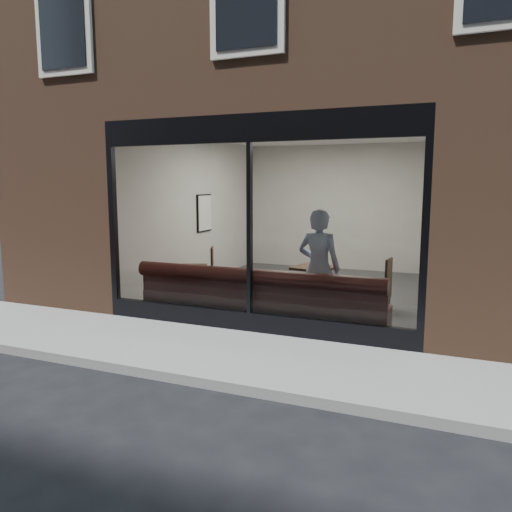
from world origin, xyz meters
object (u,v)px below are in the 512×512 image
at_px(cafe_table_right, 314,268).
at_px(banquette, 260,311).
at_px(person, 319,268).
at_px(cafe_table_left, 190,267).
at_px(cafe_chair_left, 203,282).
at_px(cafe_chair_right, 377,298).

bearing_deg(cafe_table_right, banquette, -110.92).
height_order(person, cafe_table_left, person).
height_order(person, cafe_chair_left, person).
height_order(banquette, cafe_table_left, cafe_table_left).
bearing_deg(person, cafe_table_left, -2.08).
distance_m(cafe_table_left, cafe_chair_right, 3.32).
bearing_deg(person, cafe_chair_left, -22.06).
height_order(cafe_table_left, cafe_chair_left, cafe_table_left).
relative_size(cafe_table_right, cafe_chair_right, 1.62).
xyz_separation_m(person, cafe_table_right, (-0.36, 1.01, -0.18)).
xyz_separation_m(cafe_table_left, cafe_chair_left, (-0.34, 1.09, -0.50)).
bearing_deg(cafe_chair_right, cafe_table_left, 22.25).
relative_size(banquette, person, 2.18).
bearing_deg(cafe_table_right, cafe_chair_left, 172.32).
bearing_deg(cafe_table_left, cafe_chair_right, 17.35).
height_order(banquette, cafe_table_right, cafe_table_right).
distance_m(banquette, cafe_chair_left, 2.51).
relative_size(cafe_table_right, cafe_chair_left, 1.75).
bearing_deg(banquette, cafe_chair_left, 139.28).
xyz_separation_m(cafe_table_left, cafe_chair_right, (3.14, 0.98, -0.50)).
distance_m(person, cafe_chair_right, 1.57).
height_order(banquette, person, person).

